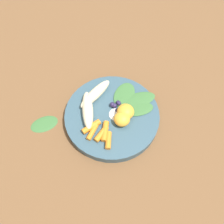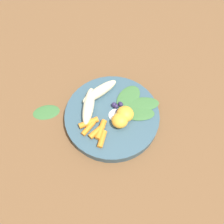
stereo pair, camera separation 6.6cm
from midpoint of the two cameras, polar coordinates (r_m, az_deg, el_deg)
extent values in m
plane|color=brown|center=(0.70, -2.71, -1.83)|extent=(2.40, 2.40, 0.00)
cylinder|color=#385666|center=(0.68, -2.76, -1.26)|extent=(0.28, 0.28, 0.03)
ellipsoid|color=beige|center=(0.67, -8.89, 0.31)|extent=(0.08, 0.13, 0.03)
ellipsoid|color=beige|center=(0.69, -6.88, 4.28)|extent=(0.08, 0.13, 0.03)
ellipsoid|color=#F4A833|center=(0.65, 0.47, -0.18)|extent=(0.05, 0.05, 0.04)
ellipsoid|color=#F4A833|center=(0.64, -0.46, -1.99)|extent=(0.05, 0.05, 0.03)
cylinder|color=orange|center=(0.65, -8.09, -3.86)|extent=(0.05, 0.05, 0.02)
cylinder|color=orange|center=(0.64, -7.86, -5.20)|extent=(0.02, 0.05, 0.01)
cylinder|color=orange|center=(0.63, -5.66, -5.67)|extent=(0.03, 0.05, 0.02)
cylinder|color=orange|center=(0.64, -4.57, -5.07)|extent=(0.03, 0.06, 0.02)
cylinder|color=orange|center=(0.63, -3.94, -7.29)|extent=(0.03, 0.05, 0.02)
sphere|color=#2D234C|center=(0.68, -1.27, 2.14)|extent=(0.01, 0.01, 0.01)
sphere|color=#2D234C|center=(0.68, -1.08, 1.92)|extent=(0.01, 0.01, 0.01)
sphere|color=#2D234C|center=(0.68, -1.18, 1.93)|extent=(0.01, 0.01, 0.01)
sphere|color=#2D234C|center=(0.67, -1.86, 1.27)|extent=(0.01, 0.01, 0.01)
sphere|color=#2D234C|center=(0.67, -0.39, 0.86)|extent=(0.01, 0.01, 0.01)
sphere|color=#2D234C|center=(0.68, -2.84, 1.35)|extent=(0.01, 0.01, 0.01)
sphere|color=#2D234C|center=(0.67, -1.54, 0.24)|extent=(0.01, 0.01, 0.01)
sphere|color=#2D234C|center=(0.68, -2.72, 1.62)|extent=(0.01, 0.01, 0.01)
cylinder|color=white|center=(0.67, -1.75, -0.83)|extent=(0.04, 0.04, 0.00)
ellipsoid|color=#3D7038|center=(0.68, 3.43, 0.56)|extent=(0.11, 0.09, 0.01)
ellipsoid|color=#3D7038|center=(0.69, 3.67, 2.78)|extent=(0.12, 0.11, 0.01)
ellipsoid|color=#3D7038|center=(0.70, 0.38, 4.07)|extent=(0.07, 0.10, 0.01)
ellipsoid|color=#3D7038|center=(0.72, -19.02, -2.99)|extent=(0.10, 0.09, 0.01)
camera|label=1|loc=(0.03, -92.87, -4.97)|focal=36.89mm
camera|label=2|loc=(0.03, 87.13, 4.97)|focal=36.89mm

